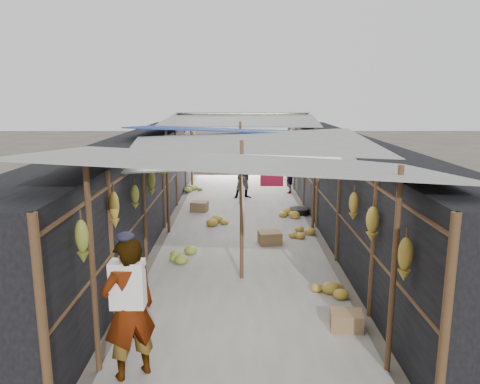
{
  "coord_description": "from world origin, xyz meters",
  "views": [
    {
      "loc": [
        -0.06,
        -5.27,
        3.38
      ],
      "look_at": [
        -0.02,
        5.01,
        1.25
      ],
      "focal_mm": 35.0,
      "sensor_mm": 36.0,
      "label": 1
    }
  ],
  "objects_px": {
    "vendor_elderly": "(129,309)",
    "vendor_seated": "(289,179)",
    "crate_near": "(270,238)",
    "shopper_blue": "(245,175)",
    "black_basin": "(299,211)"
  },
  "relations": [
    {
      "from": "vendor_elderly",
      "to": "vendor_seated",
      "type": "height_order",
      "value": "vendor_elderly"
    },
    {
      "from": "crate_near",
      "to": "vendor_seated",
      "type": "height_order",
      "value": "vendor_seated"
    },
    {
      "from": "crate_near",
      "to": "shopper_blue",
      "type": "distance_m",
      "value": 5.01
    },
    {
      "from": "crate_near",
      "to": "vendor_elderly",
      "type": "height_order",
      "value": "vendor_elderly"
    },
    {
      "from": "shopper_blue",
      "to": "vendor_seated",
      "type": "distance_m",
      "value": 1.72
    },
    {
      "from": "crate_near",
      "to": "black_basin",
      "type": "relative_size",
      "value": 0.87
    },
    {
      "from": "vendor_elderly",
      "to": "shopper_blue",
      "type": "distance_m",
      "value": 10.22
    },
    {
      "from": "shopper_blue",
      "to": "black_basin",
      "type": "bearing_deg",
      "value": -64.55
    },
    {
      "from": "black_basin",
      "to": "shopper_blue",
      "type": "bearing_deg",
      "value": 125.54
    },
    {
      "from": "crate_near",
      "to": "vendor_elderly",
      "type": "bearing_deg",
      "value": -119.95
    },
    {
      "from": "crate_near",
      "to": "black_basin",
      "type": "xyz_separation_m",
      "value": [
        1.04,
        2.8,
        -0.06
      ]
    },
    {
      "from": "crate_near",
      "to": "shopper_blue",
      "type": "relative_size",
      "value": 0.33
    },
    {
      "from": "crate_near",
      "to": "vendor_seated",
      "type": "bearing_deg",
      "value": 71.18
    },
    {
      "from": "vendor_seated",
      "to": "crate_near",
      "type": "bearing_deg",
      "value": -10.11
    },
    {
      "from": "vendor_elderly",
      "to": "shopper_blue",
      "type": "relative_size",
      "value": 1.14
    }
  ]
}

